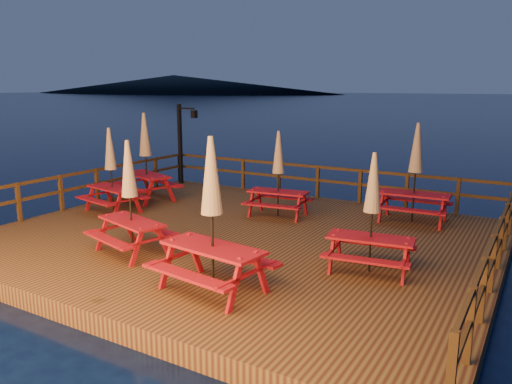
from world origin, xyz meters
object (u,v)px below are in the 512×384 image
(lamp_post, at_px, (183,137))
(picnic_table_1, at_px, (146,155))
(picnic_table_2, at_px, (212,213))
(picnic_table_0, at_px, (111,169))

(lamp_post, xyz_separation_m, picnic_table_1, (0.66, -2.77, -0.32))
(picnic_table_1, bearing_deg, lamp_post, 123.85)
(lamp_post, relative_size, picnic_table_1, 1.06)
(picnic_table_1, xyz_separation_m, picnic_table_2, (6.20, -4.99, 0.00))
(picnic_table_0, distance_m, picnic_table_1, 1.78)
(picnic_table_1, height_order, picnic_table_2, picnic_table_2)
(picnic_table_0, bearing_deg, picnic_table_2, -17.56)
(picnic_table_2, bearing_deg, picnic_table_1, 148.70)
(lamp_post, height_order, picnic_table_0, lamp_post)
(lamp_post, bearing_deg, picnic_table_2, -48.52)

